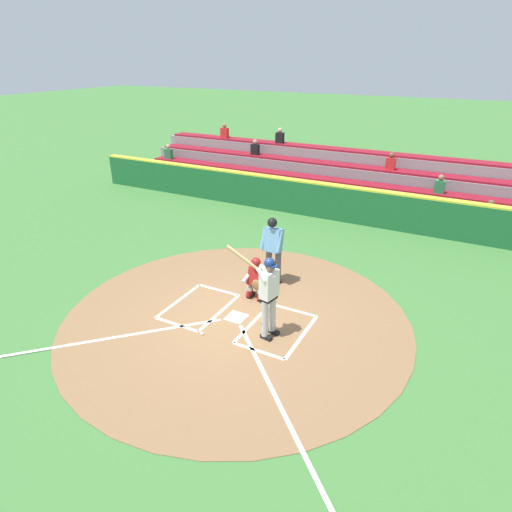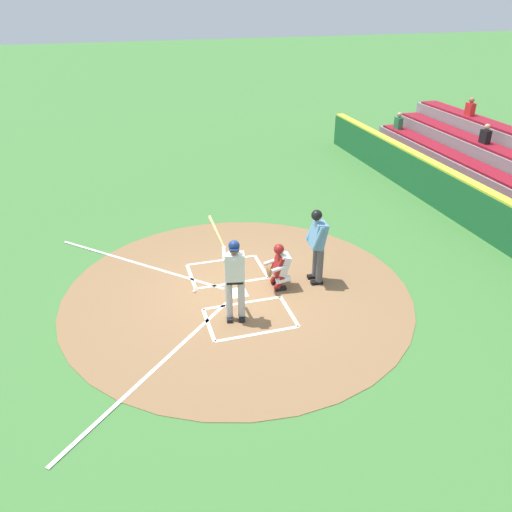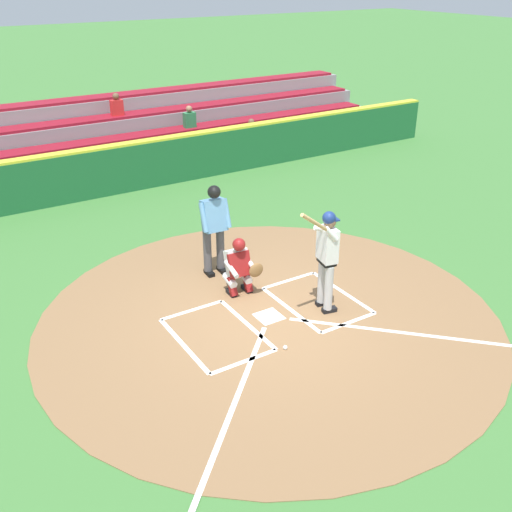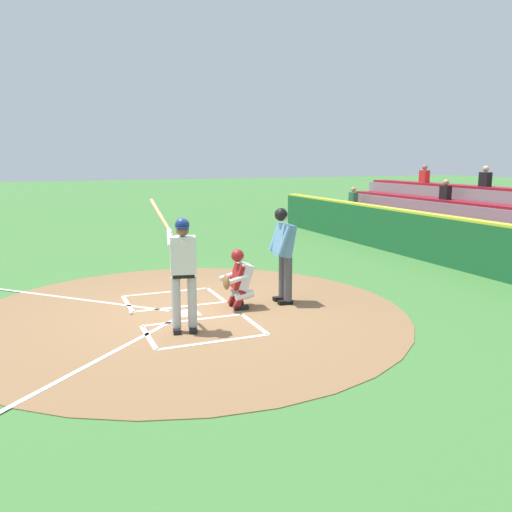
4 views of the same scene
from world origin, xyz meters
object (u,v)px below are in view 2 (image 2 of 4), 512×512
batter (234,274)px  catcher (279,265)px  baseball (194,291)px  plate_umpire (317,241)px

batter → catcher: (0.96, -1.31, -0.51)m
catcher → baseball: (0.32, 1.96, -0.55)m
catcher → plate_umpire: (0.01, -0.93, 0.49)m
catcher → plate_umpire: plate_umpire is taller
catcher → plate_umpire: bearing=-89.3°
batter → baseball: (1.28, 0.65, -1.06)m
baseball → catcher: bearing=-99.2°
plate_umpire → baseball: size_ratio=25.20×
catcher → baseball: 2.06m
catcher → baseball: bearing=80.8°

